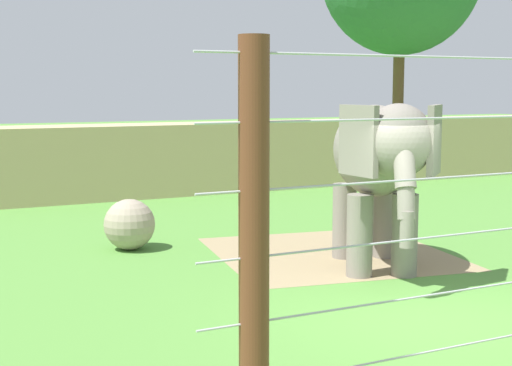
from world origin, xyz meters
TOP-DOWN VIEW (x-y plane):
  - ground_plane at (0.00, 0.00)m, footprint 120.00×120.00m
  - dirt_patch at (0.80, 3.92)m, footprint 4.75×4.73m
  - embankment_wall at (0.00, 12.83)m, footprint 36.00×1.80m
  - elephant at (0.79, 2.49)m, footprint 2.38×3.55m
  - enrichment_ball at (-2.41, 5.91)m, footprint 0.96×0.96m

SIDE VIEW (x-z plane):
  - ground_plane at x=0.00m, z-range 0.00..0.00m
  - dirt_patch at x=0.80m, z-range 0.00..0.01m
  - enrichment_ball at x=-2.41m, z-range 0.00..0.96m
  - embankment_wall at x=0.00m, z-range 0.00..2.02m
  - elephant at x=0.79m, z-range 0.46..3.26m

